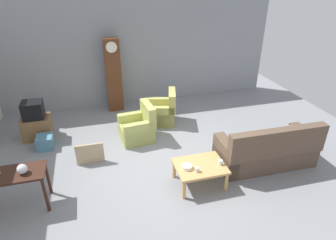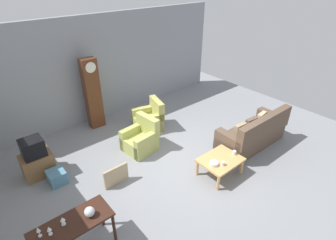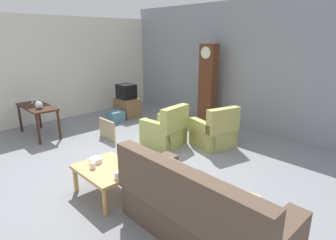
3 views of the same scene
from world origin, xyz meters
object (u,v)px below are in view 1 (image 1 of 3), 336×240
Objects in this scene: armchair_olive_near at (138,128)px; armchair_olive_far at (162,112)px; cup_blue_rimmed at (221,162)px; storage_box_blue at (45,142)px; grandfather_clock at (114,75)px; glass_dome_cloche at (22,169)px; tv_stand_cabinet at (37,128)px; couch_floral at (267,151)px; bowl_white_stacked at (187,167)px; tv_crt at (33,110)px; coffee_table_wood at (200,168)px; console_table_dark at (6,180)px; cup_white_porcelain at (197,169)px; framed_picture_leaning at (90,154)px.

armchair_olive_near and armchair_olive_far have the same top height.
storage_box_blue is at bearing 146.58° from cup_blue_rimmed.
cup_blue_rimmed reaches higher than storage_box_blue.
grandfather_clock reaches higher than armchair_olive_far.
tv_stand_cabinet is at bearing 93.95° from glass_dome_cloche.
couch_floral is 10.67× the size of bowl_white_stacked.
storage_box_blue is (-1.87, -1.73, -0.93)m from grandfather_clock.
armchair_olive_near is (-2.47, 1.82, -0.05)m from couch_floral.
armchair_olive_near is 2.59m from tv_crt.
grandfather_clock is 4.37m from cup_blue_rimmed.
couch_floral is 5.10m from storage_box_blue.
storage_box_blue is at bearing -68.29° from tv_crt.
glass_dome_cloche is (-0.04, -2.01, 0.67)m from storage_box_blue.
glass_dome_cloche reaches higher than bowl_white_stacked.
armchair_olive_far reaches higher than coffee_table_wood.
armchair_olive_near is 2.96m from glass_dome_cloche.
cup_blue_rimmed is (3.69, -2.85, -0.28)m from tv_crt.
coffee_table_wood is (-1.61, -0.21, 0.03)m from couch_floral.
tv_crt reaches higher than storage_box_blue.
tv_crt is 0.86m from storage_box_blue.
grandfather_clock is 5.26× the size of storage_box_blue.
grandfather_clock reaches higher than tv_stand_cabinet.
couch_floral is 1.91m from bowl_white_stacked.
couch_floral is 3.04m from armchair_olive_far.
armchair_olive_far is 1.00× the size of coffee_table_wood.
glass_dome_cloche reaches higher than console_table_dark.
cup_white_porcelain is at bearing -38.81° from storage_box_blue.
cup_white_porcelain is 0.53m from cup_blue_rimmed.
glass_dome_cloche reaches higher than cup_blue_rimmed.
cup_white_porcelain is 0.96× the size of cup_blue_rimmed.
storage_box_blue is 4.17m from cup_blue_rimmed.
cup_white_porcelain is 0.20m from bowl_white_stacked.
console_table_dark is 2.53m from tv_crt.
tv_stand_cabinet is 6.97× the size of cup_blue_rimmed.
couch_floral is at bearing -16.33° from framed_picture_leaning.
armchair_olive_near is at bearing 31.79° from framed_picture_leaning.
cup_blue_rimmed is (0.45, -2.83, 0.19)m from armchair_olive_far.
framed_picture_leaning is (1.24, -1.48, -0.04)m from tv_stand_cabinet.
tv_stand_cabinet is (0.13, 2.52, -0.36)m from console_table_dark.
couch_floral is 2.30× the size of armchair_olive_near.
bowl_white_stacked is at bearing -36.42° from framed_picture_leaning.
tv_crt is 2.57m from glass_dome_cloche.
armchair_olive_near is at bearing -138.05° from armchair_olive_far.
tv_crt is at bearing 111.71° from storage_box_blue.
cup_blue_rimmed reaches higher than coffee_table_wood.
cup_white_porcelain is at bearing -7.11° from console_table_dark.
armchair_olive_far is 2.35× the size of storage_box_blue.
coffee_table_wood is (0.86, -2.02, 0.08)m from armchair_olive_near.
armchair_olive_near reaches higher than glass_dome_cloche.
glass_dome_cloche is (-2.26, -1.83, 0.53)m from armchair_olive_near.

